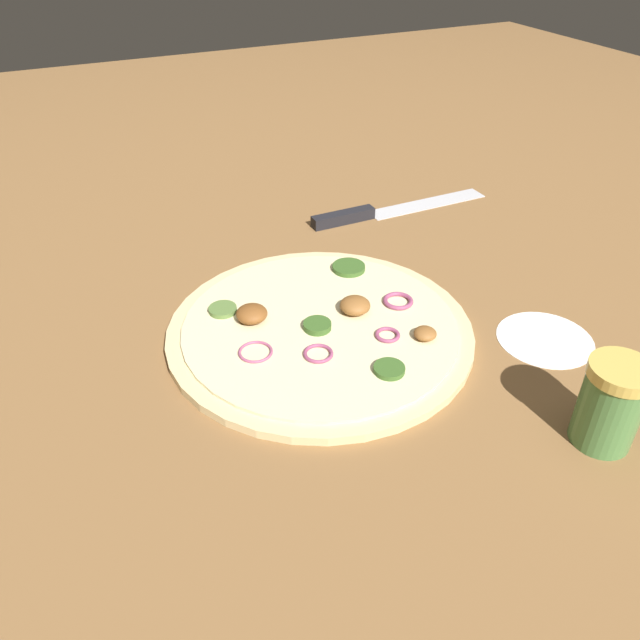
# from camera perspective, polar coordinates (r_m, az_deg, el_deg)

# --- Properties ---
(ground_plane) EXTENTS (3.00, 3.00, 0.00)m
(ground_plane) POSITION_cam_1_polar(r_m,az_deg,el_deg) (0.75, 0.00, -1.27)
(ground_plane) COLOR brown
(pizza) EXTENTS (0.37, 0.37, 0.03)m
(pizza) POSITION_cam_1_polar(r_m,az_deg,el_deg) (0.75, 0.04, -0.76)
(pizza) COLOR beige
(pizza) RESTS_ON ground_plane
(knife) EXTENTS (0.32, 0.04, 0.02)m
(knife) POSITION_cam_1_polar(r_m,az_deg,el_deg) (1.03, 4.85, 9.76)
(knife) COLOR silver
(knife) RESTS_ON ground_plane
(spice_jar) EXTENTS (0.06, 0.06, 0.09)m
(spice_jar) POSITION_cam_1_polar(r_m,az_deg,el_deg) (0.65, 25.05, -6.96)
(spice_jar) COLOR #4C7F42
(spice_jar) RESTS_ON ground_plane
(flour_patch) EXTENTS (0.11, 0.11, 0.00)m
(flour_patch) POSITION_cam_1_polar(r_m,az_deg,el_deg) (0.79, 19.88, -1.63)
(flour_patch) COLOR white
(flour_patch) RESTS_ON ground_plane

